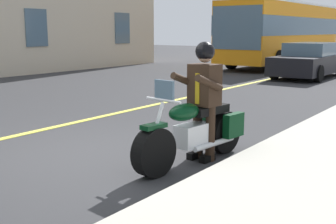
{
  "coord_description": "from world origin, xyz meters",
  "views": [
    {
      "loc": [
        4.33,
        4.72,
        1.9
      ],
      "look_at": [
        -0.46,
        1.17,
        0.75
      ],
      "focal_mm": 45.51,
      "sensor_mm": 36.0,
      "label": 1
    }
  ],
  "objects": [
    {
      "name": "ground_plane",
      "position": [
        0.0,
        0.0,
        0.0
      ],
      "size": [
        80.0,
        80.0,
        0.0
      ],
      "primitive_type": "plane",
      "color": "#333335"
    },
    {
      "name": "lane_center_stripe",
      "position": [
        0.0,
        -2.0,
        0.01
      ],
      "size": [
        60.0,
        0.16,
        0.01
      ],
      "primitive_type": "cube",
      "color": "#E5DB4C",
      "rests_on": "ground_plane"
    },
    {
      "name": "bus_far",
      "position": [
        -18.22,
        -4.2,
        1.87
      ],
      "size": [
        11.05,
        2.7,
        3.3
      ],
      "color": "orange",
      "rests_on": "ground_plane"
    },
    {
      "name": "rider_main",
      "position": [
        -0.89,
        1.49,
        1.04
      ],
      "size": [
        0.66,
        0.6,
        1.74
      ],
      "color": "black",
      "rests_on": "ground_plane"
    },
    {
      "name": "car_silver",
      "position": [
        -13.02,
        -0.98,
        0.69
      ],
      "size": [
        4.6,
        1.92,
        1.4
      ],
      "color": "black",
      "rests_on": "ground_plane"
    },
    {
      "name": "motorcycle_main",
      "position": [
        -0.7,
        1.48,
        0.45
      ],
      "size": [
        2.22,
        0.74,
        1.26
      ],
      "color": "black",
      "rests_on": "ground_plane"
    }
  ]
}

